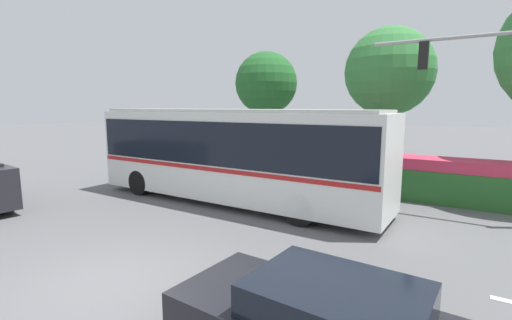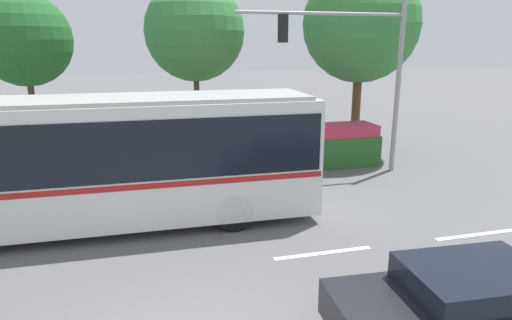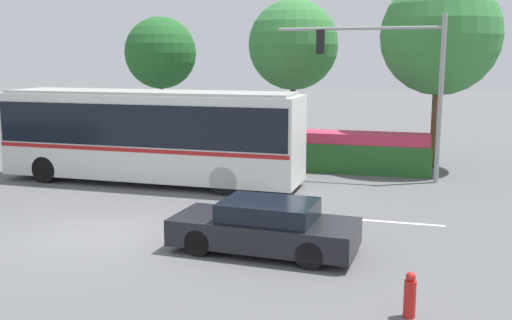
% 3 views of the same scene
% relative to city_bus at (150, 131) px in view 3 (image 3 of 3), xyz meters
% --- Properties ---
extents(ground_plane, '(140.00, 140.00, 0.00)m').
position_rel_city_bus_xyz_m(ground_plane, '(1.53, -6.37, -1.95)').
color(ground_plane, '#5B5B5E').
extents(city_bus, '(11.39, 2.64, 3.44)m').
position_rel_city_bus_xyz_m(city_bus, '(0.00, 0.00, 0.00)').
color(city_bus, silver).
rests_on(city_bus, ground).
extents(sedan_foreground, '(4.55, 2.09, 1.26)m').
position_rel_city_bus_xyz_m(sedan_foreground, '(6.10, -6.36, -1.34)').
color(sedan_foreground, black).
rests_on(sedan_foreground, ground).
extents(traffic_light_pole, '(6.19, 0.24, 6.21)m').
position_rel_city_bus_xyz_m(traffic_light_pole, '(8.77, 2.89, 2.18)').
color(traffic_light_pole, gray).
rests_on(traffic_light_pole, ground).
extents(flowering_hedge, '(7.48, 1.45, 1.62)m').
position_rel_city_bus_xyz_m(flowering_hedge, '(6.45, 4.19, -1.15)').
color(flowering_hedge, '#286028').
rests_on(flowering_hedge, ground).
extents(street_tree_left, '(3.60, 3.60, 6.67)m').
position_rel_city_bus_xyz_m(street_tree_left, '(-3.09, 7.80, 2.91)').
color(street_tree_left, brown).
rests_on(street_tree_left, ground).
extents(street_tree_centre, '(4.36, 4.36, 7.43)m').
position_rel_city_bus_xyz_m(street_tree_centre, '(3.61, 8.48, 3.29)').
color(street_tree_centre, brown).
rests_on(street_tree_centre, ground).
extents(street_tree_right, '(4.91, 4.91, 7.99)m').
position_rel_city_bus_xyz_m(street_tree_right, '(10.31, 6.03, 3.56)').
color(street_tree_right, brown).
rests_on(street_tree_right, ground).
extents(fire_hydrant, '(0.22, 0.22, 0.86)m').
position_rel_city_bus_xyz_m(fire_hydrant, '(9.52, -9.13, -1.54)').
color(fire_hydrant, red).
rests_on(fire_hydrant, ground).
extents(lane_stripe_near, '(2.40, 0.16, 0.01)m').
position_rel_city_bus_xyz_m(lane_stripe_near, '(9.22, -3.00, -1.94)').
color(lane_stripe_near, silver).
rests_on(lane_stripe_near, ground).
extents(lane_stripe_mid, '(2.40, 0.16, 0.01)m').
position_rel_city_bus_xyz_m(lane_stripe_mid, '(5.01, -2.96, -1.94)').
color(lane_stripe_mid, silver).
rests_on(lane_stripe_mid, ground).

